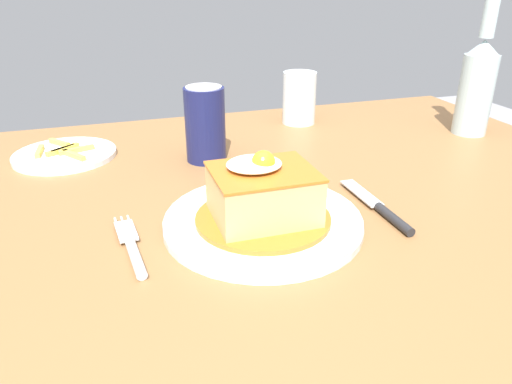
{
  "coord_description": "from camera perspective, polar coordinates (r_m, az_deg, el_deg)",
  "views": [
    {
      "loc": [
        -0.17,
        -0.57,
        1.04
      ],
      "look_at": [
        -0.0,
        -0.05,
        0.78
      ],
      "focal_mm": 33.92,
      "sensor_mm": 36.0,
      "label": 1
    }
  ],
  "objects": [
    {
      "name": "beer_bottle_clear",
      "position": [
        1.02,
        24.65,
        11.68
      ],
      "size": [
        0.06,
        0.06,
        0.27
      ],
      "color": "#ADC6CC",
      "rests_on": "dining_table"
    },
    {
      "name": "drinking_glass",
      "position": [
        1.02,
        5.1,
        10.59
      ],
      "size": [
        0.07,
        0.07,
        0.1
      ],
      "color": "gold",
      "rests_on": "dining_table"
    },
    {
      "name": "sandwich_meal",
      "position": [
        0.58,
        0.56,
        -0.47
      ],
      "size": [
        0.17,
        0.17,
        0.09
      ],
      "color": "#C66B23",
      "rests_on": "main_plate"
    },
    {
      "name": "soda_can",
      "position": [
        0.8,
        -6.01,
        7.95
      ],
      "size": [
        0.07,
        0.07,
        0.12
      ],
      "color": "#191E51",
      "rests_on": "dining_table"
    },
    {
      "name": "knife",
      "position": [
        0.65,
        14.83,
        -2.17
      ],
      "size": [
        0.02,
        0.17,
        0.01
      ],
      "color": "#262628",
      "rests_on": "dining_table"
    },
    {
      "name": "main_plate",
      "position": [
        0.6,
        0.59,
        -3.45
      ],
      "size": [
        0.25,
        0.25,
        0.02
      ],
      "color": "white",
      "rests_on": "dining_table"
    },
    {
      "name": "dining_table",
      "position": [
        0.71,
        -0.97,
        -9.11
      ],
      "size": [
        1.26,
        0.92,
        0.74
      ],
      "color": "olive",
      "rests_on": "ground_plane"
    },
    {
      "name": "fork",
      "position": [
        0.57,
        -14.37,
        -6.47
      ],
      "size": [
        0.03,
        0.14,
        0.01
      ],
      "color": "silver",
      "rests_on": "dining_table"
    },
    {
      "name": "side_plate_fries",
      "position": [
        0.89,
        -21.61,
        4.14
      ],
      "size": [
        0.17,
        0.17,
        0.02
      ],
      "color": "white",
      "rests_on": "dining_table"
    }
  ]
}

